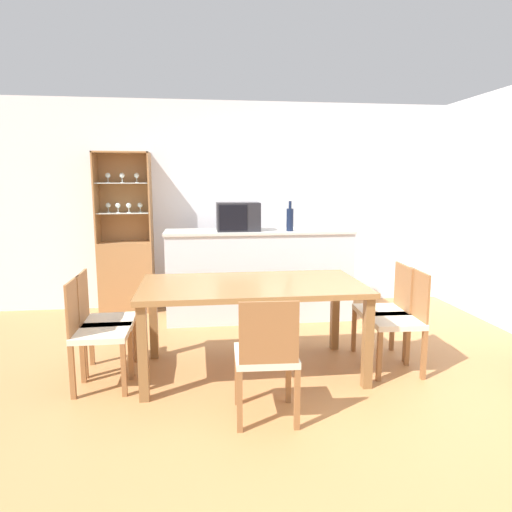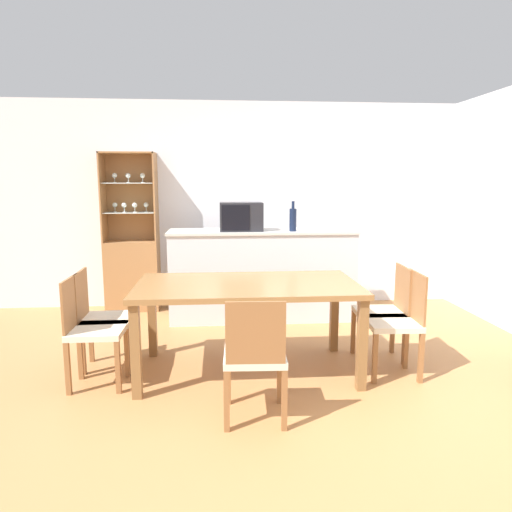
% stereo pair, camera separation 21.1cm
% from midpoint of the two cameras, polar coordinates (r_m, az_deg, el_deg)
% --- Properties ---
extents(ground_plane, '(18.00, 18.00, 0.00)m').
position_cam_midpoint_polar(ground_plane, '(3.59, 2.86, -16.63)').
color(ground_plane, '#B27A47').
extents(wall_back, '(6.80, 0.06, 2.55)m').
position_cam_midpoint_polar(wall_back, '(5.84, -1.66, 6.37)').
color(wall_back, silver).
rests_on(wall_back, ground_plane).
extents(kitchen_counter, '(2.11, 0.57, 1.03)m').
position_cam_midpoint_polar(kitchen_counter, '(5.24, -0.79, -2.32)').
color(kitchen_counter, silver).
rests_on(kitchen_counter, ground_plane).
extents(display_cabinet, '(0.64, 0.33, 1.91)m').
position_cam_midpoint_polar(display_cabinet, '(5.78, -16.90, -0.92)').
color(display_cabinet, '#A37042').
rests_on(display_cabinet, ground_plane).
extents(dining_table, '(1.79, 0.96, 0.75)m').
position_cam_midpoint_polar(dining_table, '(3.72, -2.14, -4.64)').
color(dining_table, olive).
rests_on(dining_table, ground_plane).
extents(dining_chair_head_near, '(0.42, 0.42, 0.85)m').
position_cam_midpoint_polar(dining_chair_head_near, '(3.04, -0.74, -12.47)').
color(dining_chair_head_near, beige).
rests_on(dining_chair_head_near, ground_plane).
extents(dining_chair_side_left_near, '(0.41, 0.41, 0.85)m').
position_cam_midpoint_polar(dining_chair_side_left_near, '(3.74, -20.93, -8.91)').
color(dining_chair_side_left_near, beige).
rests_on(dining_chair_side_left_near, ground_plane).
extents(dining_chair_side_right_near, '(0.43, 0.43, 0.85)m').
position_cam_midpoint_polar(dining_chair_side_right_near, '(3.94, 16.03, -7.72)').
color(dining_chair_side_right_near, beige).
rests_on(dining_chair_side_right_near, ground_plane).
extents(dining_chair_side_right_far, '(0.43, 0.43, 0.85)m').
position_cam_midpoint_polar(dining_chair_side_right_far, '(4.20, 14.48, -6.63)').
color(dining_chair_side_right_far, beige).
rests_on(dining_chair_side_right_far, ground_plane).
extents(dining_chair_side_left_far, '(0.42, 0.42, 0.85)m').
position_cam_midpoint_polar(dining_chair_side_left_far, '(4.00, -19.98, -7.66)').
color(dining_chair_side_left_far, beige).
rests_on(dining_chair_side_left_far, ground_plane).
extents(microwave, '(0.47, 0.34, 0.31)m').
position_cam_midpoint_polar(microwave, '(5.09, -3.46, 4.93)').
color(microwave, '#232328').
rests_on(microwave, kitchen_counter).
extents(wine_bottle, '(0.08, 0.08, 0.33)m').
position_cam_midpoint_polar(wine_bottle, '(5.06, 3.07, 4.64)').
color(wine_bottle, '#141E38').
rests_on(wine_bottle, kitchen_counter).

